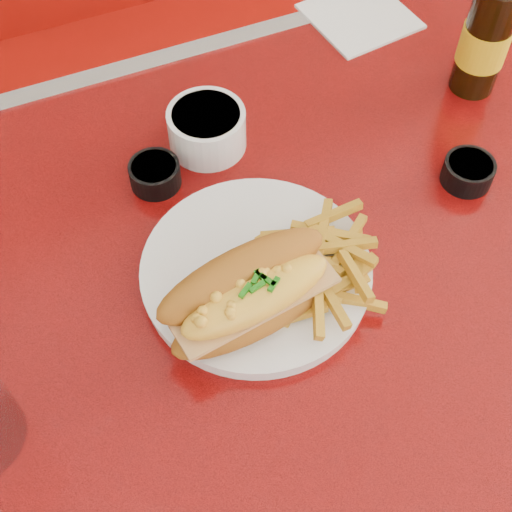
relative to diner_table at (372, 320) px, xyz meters
name	(u,v)px	position (x,y,z in m)	size (l,w,h in m)	color
ground	(331,470)	(0.00, 0.00, -0.61)	(8.00, 8.00, 0.00)	beige
diner_table	(372,320)	(0.00, 0.00, 0.00)	(1.23, 0.83, 0.77)	red
booth_bench_far	(180,102)	(0.00, 0.81, -0.32)	(1.20, 0.51, 0.90)	#9F120A
dinner_plate	(256,272)	(-0.15, 0.03, 0.17)	(0.31, 0.31, 0.02)	white
mac_hoagie	(251,293)	(-0.18, -0.02, 0.21)	(0.20, 0.12, 0.08)	#AD651B
fries_pile	(314,265)	(-0.10, -0.01, 0.20)	(0.13, 0.11, 0.04)	gold
fork	(302,261)	(-0.10, 0.01, 0.18)	(0.08, 0.12, 0.00)	silver
gravy_ramekin	(207,128)	(-0.13, 0.23, 0.19)	(0.10, 0.10, 0.05)	white
sauce_cup_left	(155,173)	(-0.21, 0.19, 0.18)	(0.07, 0.07, 0.03)	black
sauce_cup_right	(468,171)	(0.13, 0.05, 0.18)	(0.07, 0.07, 0.03)	black
beer_bottle	(489,29)	(0.23, 0.19, 0.25)	(0.08, 0.08, 0.24)	black
paper_napkin	(360,16)	(0.16, 0.37, 0.16)	(0.13, 0.13, 0.00)	white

